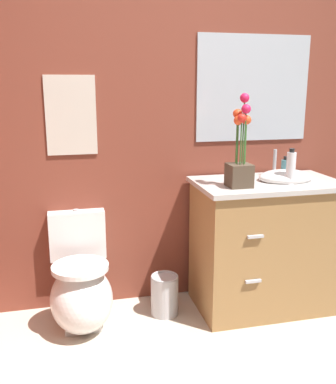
% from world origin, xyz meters
% --- Properties ---
extents(wall_back, '(4.63, 0.05, 2.50)m').
position_xyz_m(wall_back, '(0.20, 1.60, 1.25)').
color(wall_back, brown).
rests_on(wall_back, ground_plane).
extents(toilet, '(0.38, 0.59, 0.69)m').
position_xyz_m(toilet, '(-0.80, 1.30, 0.24)').
color(toilet, white).
rests_on(toilet, ground_plane).
extents(vanity_cabinet, '(0.94, 0.56, 1.05)m').
position_xyz_m(vanity_cabinet, '(0.42, 1.28, 0.45)').
color(vanity_cabinet, '#9E7242').
rests_on(vanity_cabinet, ground_plane).
extents(flower_vase, '(0.14, 0.14, 0.56)m').
position_xyz_m(flower_vase, '(0.17, 1.18, 1.05)').
color(flower_vase, '#4C3D2D').
rests_on(flower_vase, vanity_cabinet).
extents(soap_bottle, '(0.06, 0.06, 0.15)m').
position_xyz_m(soap_bottle, '(0.56, 1.33, 0.94)').
color(soap_bottle, teal).
rests_on(soap_bottle, vanity_cabinet).
extents(lotion_bottle, '(0.06, 0.06, 0.22)m').
position_xyz_m(lotion_bottle, '(0.51, 1.18, 0.97)').
color(lotion_bottle, white).
rests_on(lotion_bottle, vanity_cabinet).
extents(trash_bin, '(0.18, 0.18, 0.27)m').
position_xyz_m(trash_bin, '(-0.27, 1.31, 0.14)').
color(trash_bin, '#B7B7BC').
rests_on(trash_bin, ground_plane).
extents(wall_poster, '(0.31, 0.01, 0.49)m').
position_xyz_m(wall_poster, '(-0.80, 1.57, 1.29)').
color(wall_poster, beige).
extents(wall_mirror, '(0.80, 0.01, 0.70)m').
position_xyz_m(wall_mirror, '(0.41, 1.57, 1.45)').
color(wall_mirror, '#B2BCC6').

